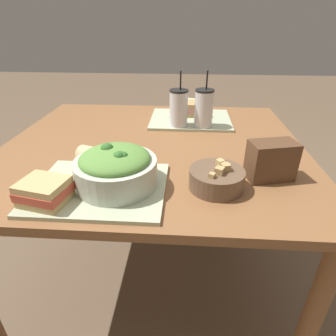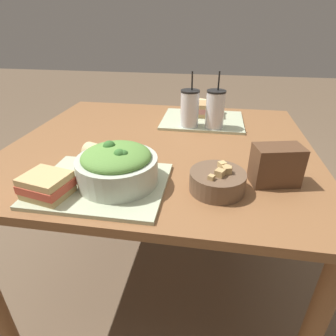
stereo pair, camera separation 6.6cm
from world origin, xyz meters
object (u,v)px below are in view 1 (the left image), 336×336
soup_bowl (217,178)px  baguette_far (196,105)px  salad_bowl (116,168)px  drink_cup_dark (179,109)px  chip_bag (271,161)px  drink_cup_red (204,109)px  baguette_near (100,158)px  sandwich_near (44,191)px  sandwich_far (194,108)px

soup_bowl → baguette_far: (-0.05, 0.73, 0.01)m
soup_bowl → salad_bowl: bearing=-176.1°
drink_cup_dark → chip_bag: (0.30, -0.43, -0.03)m
drink_cup_dark → drink_cup_red: size_ratio=0.99×
baguette_near → salad_bowl: bearing=-122.1°
soup_bowl → drink_cup_dark: size_ratio=0.67×
sandwich_near → drink_cup_red: bearing=66.3°
baguette_far → drink_cup_red: 0.23m
soup_bowl → baguette_far: bearing=93.7°
salad_bowl → chip_bag: salad_bowl is taller
baguette_near → chip_bag: size_ratio=1.02×
sandwich_far → chip_bag: chip_bag is taller
drink_cup_dark → drink_cup_red: drink_cup_red is taller
sandwich_far → drink_cup_red: size_ratio=0.53×
soup_bowl → baguette_near: soup_bowl is taller
salad_bowl → chip_bag: size_ratio=1.54×
baguette_near → sandwich_far: 0.67m
baguette_far → drink_cup_dark: 0.25m
sandwich_near → drink_cup_dark: bearing=73.6°
soup_bowl → drink_cup_red: drink_cup_red is taller
sandwich_far → drink_cup_dark: drink_cup_dark is taller
baguette_near → soup_bowl: bearing=-82.0°
salad_bowl → drink_cup_red: 0.59m
drink_cup_dark → baguette_far: bearing=69.5°
soup_bowl → sandwich_far: size_ratio=1.26×
baguette_near → drink_cup_red: size_ratio=0.65×
salad_bowl → drink_cup_red: size_ratio=0.98×
soup_bowl → chip_bag: (0.17, 0.07, 0.03)m
chip_bag → sandwich_far: bearing=97.6°
salad_bowl → drink_cup_dark: bearing=72.6°
sandwich_near → baguette_near: baguette_near is taller
soup_bowl → sandwich_near: size_ratio=1.15×
drink_cup_red → salad_bowl: bearing=-117.7°
sandwich_near → baguette_far: bearing=75.6°
sandwich_near → chip_bag: (0.64, 0.19, 0.02)m
soup_bowl → chip_bag: size_ratio=1.05×
salad_bowl → drink_cup_red: bearing=62.3°
salad_bowl → chip_bag: (0.47, 0.09, -0.01)m
sandwich_near → baguette_far: 0.95m
sandwich_near → drink_cup_dark: 0.71m
drink_cup_dark → chip_bag: bearing=-55.1°
salad_bowl → baguette_far: bearing=71.7°
sandwich_near → sandwich_far: size_ratio=1.10×
sandwich_near → salad_bowl: bearing=42.2°
sandwich_far → baguette_far: baguette_far is taller
sandwich_far → baguette_far: (0.01, 0.06, 0.00)m
salad_bowl → sandwich_near: 0.20m
baguette_near → sandwich_near: bearing=175.6°
sandwich_near → sandwich_far: 0.89m
baguette_near → drink_cup_red: bearing=-19.7°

